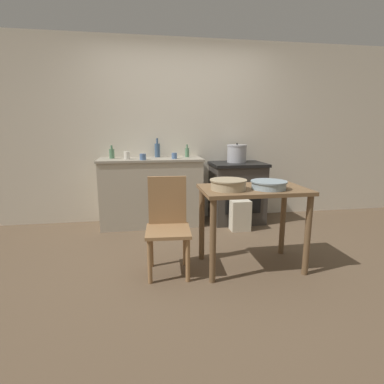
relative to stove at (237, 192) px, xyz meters
name	(u,v)px	position (x,y,z in m)	size (l,w,h in m)	color
ground_plane	(201,260)	(-0.77, -1.25, -0.43)	(14.00, 14.00, 0.00)	brown
wall_back	(180,132)	(-0.77, 0.33, 0.85)	(8.00, 0.07, 2.55)	beige
counter_cabinet	(152,192)	(-1.22, 0.03, 0.04)	(1.40, 0.55, 0.93)	#B2A893
stove	(237,192)	(0.00, 0.00, 0.00)	(0.75, 0.63, 0.85)	#38332D
work_table	(253,203)	(-0.32, -1.46, 0.21)	(0.98, 0.59, 0.79)	brown
chair	(168,223)	(-1.12, -1.41, 0.04)	(0.43, 0.43, 0.89)	#997047
flour_sack	(240,215)	(-0.08, -0.42, -0.23)	(0.25, 0.18, 0.40)	beige
stock_pot	(237,154)	(0.00, 0.04, 0.55)	(0.28, 0.28, 0.27)	#A8A8AD
mixing_bowl_large	(269,184)	(-0.20, -1.54, 0.40)	(0.33, 0.33, 0.07)	#93A8B2
mixing_bowl_small	(228,184)	(-0.58, -1.51, 0.41)	(0.33, 0.33, 0.09)	tan
bottle_far_left	(157,150)	(-1.12, 0.20, 0.60)	(0.08, 0.08, 0.27)	#3D5675
bottle_left	(187,152)	(-0.70, 0.14, 0.57)	(0.06, 0.06, 0.18)	#517F5B
bottle_mid_left	(112,153)	(-1.74, 0.11, 0.57)	(0.07, 0.07, 0.18)	#517F5B
cup_center_left	(143,157)	(-1.33, -0.16, 0.54)	(0.08, 0.08, 0.08)	#4C6B99
cup_center	(127,155)	(-1.53, -0.04, 0.55)	(0.07, 0.07, 0.10)	silver
cup_center_right	(174,156)	(-0.91, -0.06, 0.54)	(0.07, 0.07, 0.08)	#4C6B99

